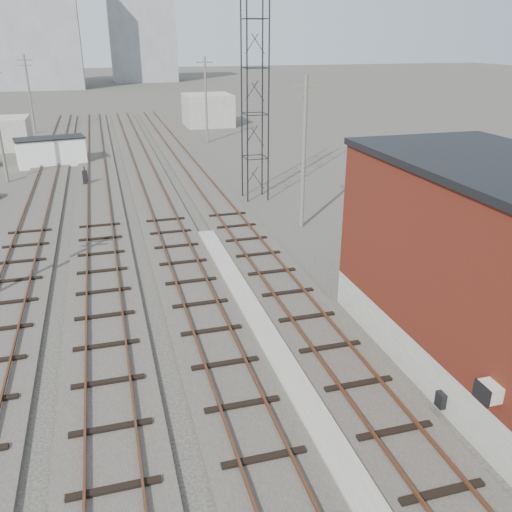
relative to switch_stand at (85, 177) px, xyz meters
name	(u,v)px	position (x,y,z in m)	size (l,w,h in m)	color
ground	(147,142)	(6.39, 18.10, -0.70)	(320.00, 320.00, 0.00)	#282621
track_right	(204,186)	(8.89, -2.90, -0.59)	(3.20, 90.00, 0.39)	#332D28
track_mid_right	(153,190)	(4.89, -2.90, -0.59)	(3.20, 90.00, 0.39)	#332D28
track_mid_left	(98,194)	(0.89, -2.90, -0.59)	(3.20, 90.00, 0.39)	#332D28
track_left	(41,198)	(-3.11, -2.90, -0.59)	(3.20, 90.00, 0.39)	#332D28
platform_curb	(280,360)	(6.89, -27.90, -0.57)	(0.90, 28.00, 0.26)	gray
brick_building	(499,272)	(13.89, -29.90, 2.93)	(6.54, 12.20, 7.22)	gray
lattice_tower	(255,91)	(11.89, -6.90, 6.80)	(1.60, 1.60, 15.00)	black
utility_pole_left_c	(29,92)	(-6.11, 28.10, 4.10)	(1.80, 0.24, 9.00)	#595147
utility_pole_right_a	(304,149)	(12.89, -13.90, 4.10)	(1.80, 0.24, 9.00)	#595147
utility_pole_right_b	(206,98)	(12.89, 16.10, 4.10)	(1.80, 0.24, 9.00)	#595147
apartment_left	(25,16)	(-11.61, 93.10, 14.30)	(22.00, 14.00, 30.00)	gray
apartment_right	(141,28)	(14.39, 108.10, 12.30)	(16.00, 12.00, 26.00)	gray
shed_right	(208,110)	(15.39, 28.10, 1.30)	(6.00, 6.00, 4.00)	gray
switch_stand	(85,177)	(0.00, 0.00, 0.00)	(0.39, 0.39, 1.48)	black
site_trailer	(51,151)	(-2.96, 8.58, 0.58)	(6.38, 3.65, 2.53)	white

